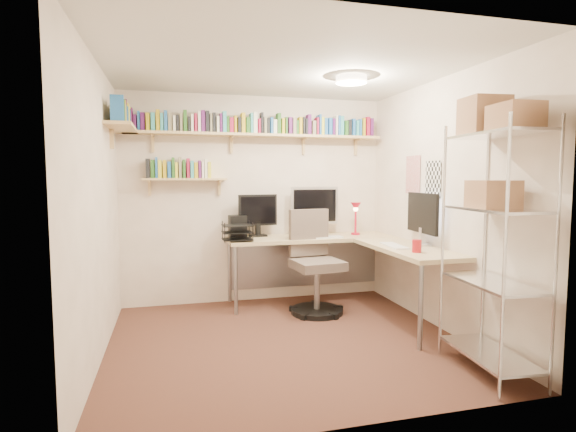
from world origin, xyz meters
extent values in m
plane|color=#40231B|center=(0.00, 0.00, 0.00)|extent=(3.20, 3.20, 0.00)
cube|color=beige|center=(0.00, 1.50, 1.25)|extent=(3.20, 0.04, 2.50)
cube|color=beige|center=(-1.60, 0.00, 1.25)|extent=(0.04, 3.00, 2.50)
cube|color=beige|center=(1.60, 0.00, 1.25)|extent=(0.04, 3.00, 2.50)
cube|color=beige|center=(0.00, -1.50, 1.25)|extent=(3.20, 0.04, 2.50)
cube|color=silver|center=(0.00, 0.00, 2.50)|extent=(3.20, 3.00, 0.04)
cube|color=silver|center=(1.59, 0.55, 1.55)|extent=(0.01, 0.30, 0.42)
cube|color=white|center=(1.59, 0.15, 1.50)|extent=(0.01, 0.28, 0.38)
cylinder|color=#FFEAC6|center=(0.70, 0.20, 2.46)|extent=(0.30, 0.30, 0.06)
cube|color=#D9AE7A|center=(0.00, 1.38, 2.02)|extent=(3.05, 0.25, 0.03)
cube|color=#D9AE7A|center=(-1.48, 0.95, 2.02)|extent=(0.25, 1.00, 0.03)
cube|color=#D9AE7A|center=(-0.85, 1.40, 1.50)|extent=(0.95, 0.20, 0.02)
cube|color=#D9AE7A|center=(-1.20, 1.44, 1.95)|extent=(0.03, 0.20, 0.20)
cube|color=#D9AE7A|center=(-0.30, 1.44, 1.95)|extent=(0.03, 0.20, 0.20)
cube|color=#D9AE7A|center=(0.60, 1.44, 1.95)|extent=(0.03, 0.20, 0.20)
cube|color=#D9AE7A|center=(1.30, 1.44, 1.95)|extent=(0.03, 0.20, 0.20)
cube|color=yellow|center=(-1.46, 1.38, 2.13)|extent=(0.04, 0.11, 0.19)
cube|color=#591A61|center=(-1.42, 1.38, 2.16)|extent=(0.02, 0.13, 0.25)
cube|color=#591A61|center=(-1.38, 1.38, 2.12)|extent=(0.03, 0.13, 0.18)
cube|color=#2262B1|center=(-1.34, 1.38, 2.14)|extent=(0.02, 0.12, 0.21)
cube|color=#591A61|center=(-1.30, 1.38, 2.14)|extent=(0.04, 0.12, 0.20)
cube|color=gold|center=(-1.24, 1.38, 2.13)|extent=(0.04, 0.14, 0.20)
cube|color=teal|center=(-1.19, 1.38, 2.14)|extent=(0.04, 0.12, 0.20)
cube|color=gold|center=(-1.14, 1.38, 2.15)|extent=(0.04, 0.11, 0.24)
cube|color=teal|center=(-1.09, 1.38, 2.13)|extent=(0.03, 0.13, 0.20)
cube|color=#2262B1|center=(-1.05, 1.38, 2.15)|extent=(0.04, 0.12, 0.23)
cube|color=gray|center=(-1.00, 1.38, 2.14)|extent=(0.04, 0.12, 0.21)
cube|color=white|center=(-0.96, 1.38, 2.12)|extent=(0.03, 0.15, 0.18)
cube|color=black|center=(-0.92, 1.38, 2.13)|extent=(0.03, 0.15, 0.18)
cube|color=gray|center=(-0.88, 1.38, 2.14)|extent=(0.03, 0.13, 0.21)
cube|color=#296321|center=(-0.84, 1.38, 2.16)|extent=(0.04, 0.12, 0.24)
cube|color=black|center=(-0.80, 1.38, 2.12)|extent=(0.02, 0.12, 0.17)
cube|color=white|center=(-0.76, 1.38, 2.14)|extent=(0.03, 0.12, 0.20)
cube|color=#A7163B|center=(-0.72, 1.38, 2.14)|extent=(0.03, 0.13, 0.21)
cube|color=white|center=(-0.68, 1.38, 2.15)|extent=(0.03, 0.14, 0.23)
cube|color=#591A61|center=(-0.64, 1.38, 2.16)|extent=(0.04, 0.13, 0.25)
cube|color=black|center=(-0.59, 1.38, 2.16)|extent=(0.04, 0.15, 0.24)
cube|color=gray|center=(-0.55, 1.38, 2.14)|extent=(0.02, 0.14, 0.22)
cube|color=black|center=(-0.51, 1.38, 2.15)|extent=(0.03, 0.12, 0.23)
cube|color=white|center=(-0.47, 1.38, 2.13)|extent=(0.03, 0.15, 0.19)
cube|color=#591A61|center=(-0.43, 1.38, 2.15)|extent=(0.02, 0.13, 0.22)
cube|color=teal|center=(-0.40, 1.38, 2.16)|extent=(0.04, 0.14, 0.25)
cube|color=#296321|center=(-0.35, 1.38, 2.13)|extent=(0.03, 0.13, 0.19)
cube|color=#A7163B|center=(-0.32, 1.38, 2.12)|extent=(0.04, 0.15, 0.17)
cube|color=gold|center=(-0.27, 1.38, 2.13)|extent=(0.03, 0.12, 0.20)
cube|color=black|center=(-0.22, 1.38, 2.13)|extent=(0.04, 0.15, 0.18)
cube|color=gold|center=(-0.18, 1.38, 2.15)|extent=(0.04, 0.13, 0.24)
cube|color=#296321|center=(-0.12, 1.38, 2.13)|extent=(0.04, 0.12, 0.19)
cube|color=teal|center=(-0.08, 1.38, 2.15)|extent=(0.03, 0.13, 0.24)
cube|color=white|center=(-0.03, 1.38, 2.16)|extent=(0.04, 0.13, 0.25)
cube|color=#A7163B|center=(0.01, 1.38, 2.12)|extent=(0.03, 0.14, 0.17)
cube|color=black|center=(0.05, 1.38, 2.16)|extent=(0.03, 0.12, 0.25)
cube|color=gray|center=(0.09, 1.38, 2.13)|extent=(0.03, 0.13, 0.20)
cube|color=black|center=(0.12, 1.38, 2.13)|extent=(0.03, 0.12, 0.19)
cube|color=#2262B1|center=(0.16, 1.38, 2.13)|extent=(0.03, 0.14, 0.20)
cube|color=white|center=(0.20, 1.38, 2.12)|extent=(0.04, 0.13, 0.17)
cube|color=#296321|center=(0.25, 1.38, 2.16)|extent=(0.04, 0.12, 0.25)
cube|color=gold|center=(0.30, 1.38, 2.13)|extent=(0.03, 0.13, 0.19)
cube|color=#296321|center=(0.34, 1.38, 2.14)|extent=(0.02, 0.11, 0.20)
cube|color=#591A61|center=(0.39, 1.38, 2.14)|extent=(0.04, 0.15, 0.20)
cube|color=gray|center=(0.44, 1.38, 2.13)|extent=(0.04, 0.14, 0.20)
cube|color=#296321|center=(0.48, 1.38, 2.12)|extent=(0.03, 0.13, 0.17)
cube|color=gold|center=(0.52, 1.38, 2.14)|extent=(0.04, 0.12, 0.21)
cube|color=black|center=(0.56, 1.38, 2.14)|extent=(0.02, 0.13, 0.21)
cube|color=black|center=(0.59, 1.38, 2.13)|extent=(0.02, 0.14, 0.19)
cube|color=#591A61|center=(0.63, 1.38, 2.16)|extent=(0.04, 0.11, 0.25)
cube|color=gray|center=(0.69, 1.38, 2.12)|extent=(0.04, 0.14, 0.17)
cube|color=#A7163B|center=(0.74, 1.38, 2.14)|extent=(0.02, 0.13, 0.21)
cube|color=#2262B1|center=(0.77, 1.38, 2.16)|extent=(0.02, 0.14, 0.25)
cube|color=yellow|center=(0.80, 1.38, 2.14)|extent=(0.03, 0.14, 0.22)
cube|color=#2262B1|center=(0.84, 1.38, 2.14)|extent=(0.04, 0.13, 0.21)
cube|color=#2262B1|center=(0.90, 1.38, 2.14)|extent=(0.04, 0.14, 0.21)
cube|color=#591A61|center=(0.95, 1.38, 2.14)|extent=(0.03, 0.12, 0.21)
cube|color=white|center=(0.98, 1.38, 2.16)|extent=(0.02, 0.15, 0.24)
cube|color=#2262B1|center=(1.01, 1.38, 2.16)|extent=(0.02, 0.14, 0.24)
cube|color=teal|center=(1.05, 1.38, 2.16)|extent=(0.04, 0.11, 0.24)
cube|color=#296321|center=(1.11, 1.38, 2.13)|extent=(0.04, 0.13, 0.19)
cube|color=black|center=(1.15, 1.38, 2.13)|extent=(0.04, 0.13, 0.19)
cube|color=#2262B1|center=(1.21, 1.38, 2.14)|extent=(0.04, 0.13, 0.21)
cube|color=teal|center=(1.26, 1.38, 2.13)|extent=(0.03, 0.13, 0.19)
cube|color=#2262B1|center=(1.30, 1.38, 2.14)|extent=(0.03, 0.12, 0.21)
cube|color=gold|center=(1.34, 1.38, 2.15)|extent=(0.03, 0.13, 0.22)
cube|color=#A7163B|center=(1.40, 1.38, 2.15)|extent=(0.04, 0.15, 0.24)
cube|color=#591A61|center=(1.45, 1.38, 2.15)|extent=(0.04, 0.13, 0.22)
cube|color=#2262B1|center=(-1.48, 0.51, 2.16)|extent=(0.12, 0.03, 0.24)
cube|color=#296321|center=(-1.48, 0.56, 2.14)|extent=(0.13, 0.04, 0.21)
cube|color=gray|center=(-1.48, 0.62, 2.13)|extent=(0.13, 0.04, 0.18)
cube|color=gold|center=(-1.48, 0.66, 2.14)|extent=(0.13, 0.04, 0.22)
cube|color=#2262B1|center=(-1.48, 0.71, 2.13)|extent=(0.14, 0.03, 0.18)
cube|color=#296321|center=(-1.48, 0.75, 2.15)|extent=(0.12, 0.03, 0.24)
cube|color=#591A61|center=(-1.48, 0.79, 2.16)|extent=(0.13, 0.03, 0.25)
cube|color=#2262B1|center=(-1.48, 0.82, 2.13)|extent=(0.15, 0.02, 0.18)
cube|color=#2262B1|center=(-1.48, 0.86, 2.13)|extent=(0.11, 0.04, 0.20)
cube|color=gold|center=(-1.48, 0.91, 2.14)|extent=(0.12, 0.02, 0.22)
cube|color=yellow|center=(-1.48, 0.94, 2.14)|extent=(0.15, 0.04, 0.22)
cube|color=yellow|center=(-1.48, 0.98, 2.16)|extent=(0.13, 0.03, 0.24)
cube|color=#2262B1|center=(-1.48, 1.02, 2.12)|extent=(0.12, 0.03, 0.18)
cube|color=#2262B1|center=(-1.48, 1.07, 2.13)|extent=(0.14, 0.04, 0.19)
cube|color=gray|center=(-1.48, 1.11, 2.16)|extent=(0.12, 0.04, 0.24)
cube|color=black|center=(-1.48, 1.15, 2.12)|extent=(0.13, 0.02, 0.17)
cube|color=white|center=(-1.48, 1.20, 2.16)|extent=(0.11, 0.04, 0.25)
cube|color=black|center=(-1.48, 1.25, 2.14)|extent=(0.12, 0.03, 0.22)
cube|color=yellow|center=(-1.48, 1.30, 2.16)|extent=(0.11, 0.04, 0.25)
cube|color=gray|center=(-1.48, 1.35, 2.15)|extent=(0.12, 0.04, 0.24)
cube|color=black|center=(-1.26, 1.40, 1.62)|extent=(0.04, 0.11, 0.22)
cube|color=#296321|center=(-1.21, 1.40, 1.61)|extent=(0.04, 0.12, 0.20)
cube|color=#2262B1|center=(-1.16, 1.40, 1.63)|extent=(0.02, 0.14, 0.23)
cube|color=yellow|center=(-1.13, 1.40, 1.61)|extent=(0.04, 0.13, 0.20)
cube|color=gold|center=(-1.08, 1.40, 1.61)|extent=(0.04, 0.11, 0.20)
cube|color=#2262B1|center=(-1.03, 1.40, 1.61)|extent=(0.04, 0.13, 0.19)
cube|color=#296321|center=(-0.98, 1.40, 1.63)|extent=(0.03, 0.14, 0.23)
cube|color=yellow|center=(-0.95, 1.40, 1.60)|extent=(0.03, 0.14, 0.18)
cube|color=gray|center=(-0.90, 1.40, 1.63)|extent=(0.03, 0.12, 0.24)
cube|color=#296321|center=(-0.86, 1.40, 1.62)|extent=(0.03, 0.14, 0.21)
cube|color=#A7163B|center=(-0.81, 1.40, 1.63)|extent=(0.04, 0.12, 0.23)
cube|color=teal|center=(-0.77, 1.40, 1.61)|extent=(0.04, 0.15, 0.20)
cube|color=gold|center=(-0.73, 1.40, 1.60)|extent=(0.04, 0.13, 0.18)
cube|color=#591A61|center=(-0.68, 1.40, 1.61)|extent=(0.03, 0.12, 0.20)
cube|color=white|center=(-0.65, 1.40, 1.61)|extent=(0.02, 0.13, 0.19)
cube|color=white|center=(-0.61, 1.40, 1.62)|extent=(0.03, 0.13, 0.22)
cube|color=yellow|center=(-0.57, 1.40, 1.61)|extent=(0.03, 0.15, 0.19)
cube|color=tan|center=(0.65, 1.21, 0.79)|extent=(2.08, 0.66, 0.04)
cube|color=tan|center=(1.36, 0.16, 0.79)|extent=(0.66, 1.43, 0.04)
cylinder|color=gray|center=(-0.34, 0.94, 0.38)|extent=(0.04, 0.04, 0.77)
cylinder|color=gray|center=(-0.34, 1.49, 0.38)|extent=(0.04, 0.04, 0.77)
cylinder|color=gray|center=(1.64, 1.49, 0.38)|extent=(0.04, 0.04, 0.77)
cylinder|color=gray|center=(1.09, -0.50, 0.38)|extent=(0.04, 0.04, 0.77)
cylinder|color=gray|center=(1.64, -0.50, 0.38)|extent=(0.04, 0.04, 0.77)
cube|color=gray|center=(0.65, 1.50, 0.44)|extent=(1.97, 0.02, 0.60)
cube|color=silver|center=(0.70, 1.34, 1.17)|extent=(0.60, 0.03, 0.46)
cube|color=black|center=(0.70, 1.32, 1.17)|extent=(0.54, 0.00, 0.40)
cube|color=black|center=(-0.01, 1.34, 1.13)|extent=(0.48, 0.03, 0.37)
cube|color=black|center=(1.52, 0.21, 1.15)|extent=(0.03, 0.64, 0.42)
cube|color=white|center=(1.49, 0.21, 1.15)|extent=(0.00, 0.57, 0.36)
cube|color=white|center=(0.70, 1.02, 0.82)|extent=(0.46, 0.14, 0.02)
cube|color=white|center=(1.20, 0.21, 0.82)|extent=(0.14, 0.44, 0.02)
cylinder|color=red|center=(1.20, 1.21, 0.82)|extent=(0.11, 0.11, 0.02)
cylinder|color=red|center=(1.20, 1.21, 0.99)|extent=(0.03, 0.03, 0.31)
cone|color=red|center=(1.20, 1.21, 1.16)|extent=(0.13, 0.13, 0.10)
sphere|color=#FFBF72|center=(1.20, 1.21, 1.13)|extent=(0.06, 0.06, 0.06)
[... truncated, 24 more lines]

